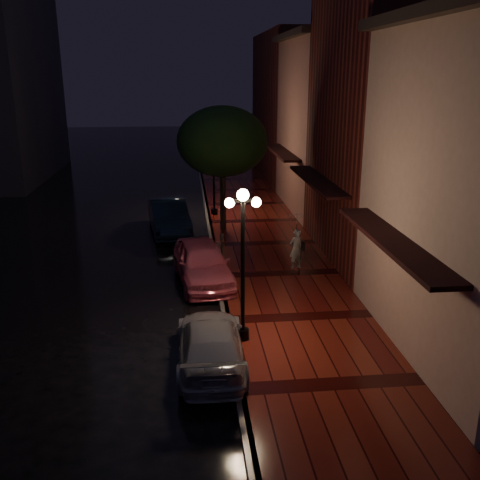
# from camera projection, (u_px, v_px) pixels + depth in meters

# --- Properties ---
(ground) EXTENTS (120.00, 120.00, 0.00)m
(ground) POSITION_uv_depth(u_px,v_px,m) (219.00, 279.00, 19.84)
(ground) COLOR black
(ground) RESTS_ON ground
(sidewalk) EXTENTS (4.50, 60.00, 0.15)m
(sidewalk) POSITION_uv_depth(u_px,v_px,m) (279.00, 275.00, 20.04)
(sidewalk) COLOR #440E0C
(sidewalk) RESTS_ON ground
(curb) EXTENTS (0.25, 60.00, 0.15)m
(curb) POSITION_uv_depth(u_px,v_px,m) (219.00, 277.00, 19.82)
(curb) COLOR #595451
(curb) RESTS_ON ground
(storefront_mid) EXTENTS (5.00, 8.00, 11.00)m
(storefront_mid) POSITION_uv_depth(u_px,v_px,m) (393.00, 122.00, 20.78)
(storefront_mid) COLOR #511914
(storefront_mid) RESTS_ON ground
(storefront_far) EXTENTS (5.00, 8.00, 9.00)m
(storefront_far) POSITION_uv_depth(u_px,v_px,m) (336.00, 128.00, 28.67)
(storefront_far) COLOR #8C5951
(storefront_far) RESTS_ON ground
(storefront_extra) EXTENTS (5.00, 12.00, 10.00)m
(storefront_extra) POSITION_uv_depth(u_px,v_px,m) (298.00, 107.00, 38.01)
(storefront_extra) COLOR #511914
(storefront_extra) RESTS_ON ground
(streetlamp_near) EXTENTS (0.96, 0.36, 4.31)m
(streetlamp_near) POSITION_uv_depth(u_px,v_px,m) (243.00, 257.00, 14.35)
(streetlamp_near) COLOR black
(streetlamp_near) RESTS_ON sidewalk
(streetlamp_far) EXTENTS (0.96, 0.36, 4.31)m
(streetlamp_far) POSITION_uv_depth(u_px,v_px,m) (214.00, 168.00, 27.64)
(streetlamp_far) COLOR black
(streetlamp_far) RESTS_ON sidewalk
(street_tree) EXTENTS (4.16, 4.16, 5.80)m
(street_tree) POSITION_uv_depth(u_px,v_px,m) (223.00, 144.00, 24.32)
(street_tree) COLOR black
(street_tree) RESTS_ON sidewalk
(pink_car) EXTENTS (2.40, 4.69, 1.53)m
(pink_car) POSITION_uv_depth(u_px,v_px,m) (203.00, 263.00, 19.31)
(pink_car) COLOR #D2566D
(pink_car) RESTS_ON ground
(navy_car) EXTENTS (2.29, 4.93, 1.56)m
(navy_car) POSITION_uv_depth(u_px,v_px,m) (169.00, 217.00, 25.40)
(navy_car) COLOR black
(navy_car) RESTS_ON ground
(silver_car) EXTENTS (1.80, 4.28, 1.24)m
(silver_car) POSITION_uv_depth(u_px,v_px,m) (211.00, 343.00, 13.87)
(silver_car) COLOR #9B9BA2
(silver_car) RESTS_ON ground
(woman_with_umbrella) EXTENTS (0.90, 0.92, 2.17)m
(woman_with_umbrella) POSITION_uv_depth(u_px,v_px,m) (297.00, 232.00, 20.12)
(woman_with_umbrella) COLOR white
(woman_with_umbrella) RESTS_ON sidewalk
(parking_meter) EXTENTS (0.15, 0.12, 1.46)m
(parking_meter) POSITION_uv_depth(u_px,v_px,m) (222.00, 248.00, 20.03)
(parking_meter) COLOR black
(parking_meter) RESTS_ON sidewalk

